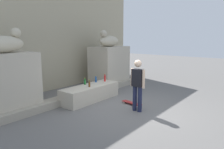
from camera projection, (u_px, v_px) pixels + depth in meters
ground_plane at (130, 110)px, 7.30m from camera, size 40.00×40.00×0.00m
facade_wall at (42, 26)px, 9.53m from camera, size 11.46×0.60×5.68m
pedestal_left at (6, 84)px, 6.85m from camera, size 1.80×1.26×1.90m
pedestal_right at (109, 66)px, 10.92m from camera, size 1.80×1.26×1.90m
statue_reclining_left at (3, 44)px, 6.67m from camera, size 1.69×0.92×0.78m
statue_reclining_right at (109, 41)px, 10.68m from camera, size 1.67×0.82×0.78m
ledge_block at (91, 93)px, 8.31m from camera, size 2.49×0.79×0.57m
skater at (138, 83)px, 7.01m from camera, size 0.24×0.54×1.67m
skateboard at (132, 103)px, 7.81m from camera, size 0.32×0.82×0.08m
bottle_green at (85, 82)px, 8.43m from camera, size 0.08×0.08×0.26m
bottle_blue at (96, 79)px, 8.82m from camera, size 0.07×0.07×0.28m
bottle_red at (105, 78)px, 8.99m from camera, size 0.07×0.07×0.31m
bottle_brown at (89, 84)px, 8.00m from camera, size 0.07×0.07×0.27m
stair_step at (81, 95)px, 8.64m from camera, size 7.02×0.50×0.25m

